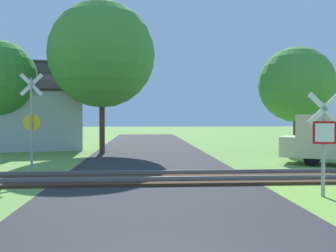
# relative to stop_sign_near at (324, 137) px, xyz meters

# --- Properties ---
(road_asphalt) EXTENTS (6.62, 80.00, 0.01)m
(road_asphalt) POSITION_rel_stop_sign_near_xyz_m (-4.38, -3.36, -1.59)
(road_asphalt) COLOR #2D2D30
(road_asphalt) RESTS_ON ground
(rail_track) EXTENTS (60.00, 2.60, 0.22)m
(rail_track) POSITION_rel_stop_sign_near_xyz_m (-4.38, 3.01, -1.54)
(rail_track) COLOR #422D1E
(rail_track) RESTS_ON ground
(stop_sign_near) EXTENTS (0.87, 0.20, 2.79)m
(stop_sign_near) POSITION_rel_stop_sign_near_xyz_m (0.00, 0.00, 0.00)
(stop_sign_near) COLOR #9E9EA5
(stop_sign_near) RESTS_ON ground
(crossing_sign_far) EXTENTS (0.88, 0.14, 3.81)m
(crossing_sign_far) POSITION_rel_stop_sign_near_xyz_m (-9.07, 5.09, 0.53)
(crossing_sign_far) COLOR #9E9EA5
(crossing_sign_far) RESTS_ON ground
(house) EXTENTS (8.57, 7.19, 6.00)m
(house) POSITION_rel_stop_sign_near_xyz_m (-12.64, 16.16, 0.52)
(house) COLOR #B7B7BC
(house) RESTS_ON ground
(tree_right) EXTENTS (4.58, 4.58, 6.41)m
(tree_right) POSITION_rel_stop_sign_near_xyz_m (4.59, 12.72, 2.51)
(tree_right) COLOR #513823
(tree_right) RESTS_ON ground
(tree_center) EXTENTS (6.27, 6.27, 8.96)m
(tree_center) POSITION_rel_stop_sign_near_xyz_m (-7.20, 12.78, 4.23)
(tree_center) COLOR #513823
(tree_center) RESTS_ON ground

